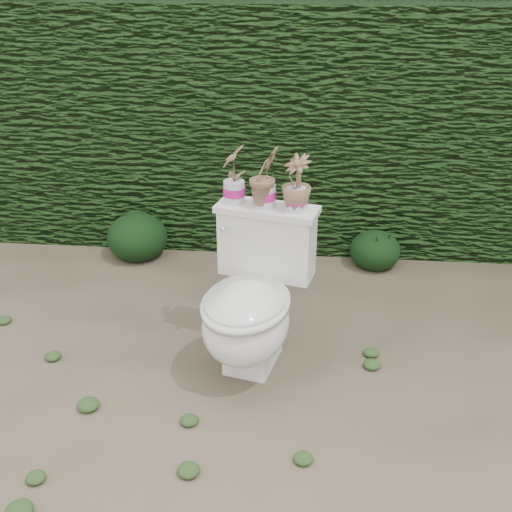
# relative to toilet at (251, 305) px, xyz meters

# --- Properties ---
(ground) EXTENTS (60.00, 60.00, 0.00)m
(ground) POSITION_rel_toilet_xyz_m (-0.17, 0.16, -0.36)
(ground) COLOR #70624D
(ground) RESTS_ON ground
(hedge) EXTENTS (8.00, 1.00, 1.60)m
(hedge) POSITION_rel_toilet_xyz_m (-0.17, 1.76, 0.44)
(hedge) COLOR #204216
(hedge) RESTS_ON ground
(toilet) EXTENTS (0.60, 0.76, 0.78)m
(toilet) POSITION_rel_toilet_xyz_m (0.00, 0.00, 0.00)
(toilet) COLOR silver
(toilet) RESTS_ON ground
(potted_plant_left) EXTENTS (0.10, 0.15, 0.28)m
(potted_plant_left) POSITION_rel_toilet_xyz_m (-0.11, 0.27, 0.56)
(potted_plant_left) COLOR #3F7B26
(potted_plant_left) RESTS_ON toilet
(potted_plant_center) EXTENTS (0.20, 0.20, 0.29)m
(potted_plant_center) POSITION_rel_toilet_xyz_m (0.04, 0.24, 0.56)
(potted_plant_center) COLOR #3F7B26
(potted_plant_center) RESTS_ON toilet
(potted_plant_right) EXTENTS (0.20, 0.20, 0.26)m
(potted_plant_right) POSITION_rel_toilet_xyz_m (0.19, 0.20, 0.55)
(potted_plant_right) COLOR #3F7B26
(potted_plant_right) RESTS_ON toilet
(liriope_clump_1) EXTENTS (0.41, 0.41, 0.32)m
(liriope_clump_1) POSITION_rel_toilet_xyz_m (-0.89, 1.16, -0.19)
(liriope_clump_1) COLOR black
(liriope_clump_1) RESTS_ON ground
(liriope_clump_2) EXTENTS (0.33, 0.33, 0.26)m
(liriope_clump_2) POSITION_rel_toilet_xyz_m (0.70, 1.17, -0.22)
(liriope_clump_2) COLOR black
(liriope_clump_2) RESTS_ON ground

